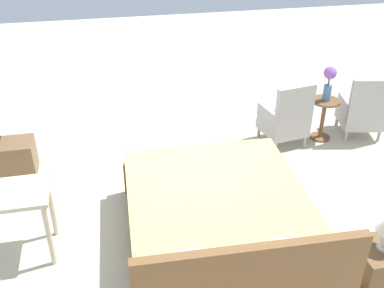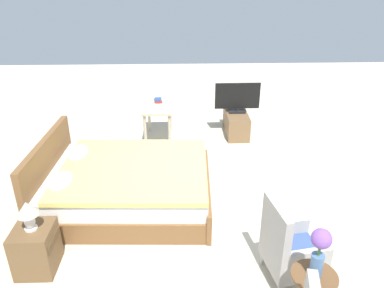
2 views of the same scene
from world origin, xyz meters
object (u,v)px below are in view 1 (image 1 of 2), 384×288
armchair_by_window_left (362,112)px  flower_vase (329,80)px  bed (220,226)px  nightstand (378,271)px  side_table (323,115)px  armchair_by_window_right (286,119)px

armchair_by_window_left → flower_vase: size_ratio=1.93×
bed → nightstand: (-1.19, 0.80, -0.04)m
flower_vase → nightstand: 2.86m
armchair_by_window_left → side_table: armchair_by_window_left is taller
bed → armchair_by_window_right: bearing=-127.6°
armchair_by_window_right → side_table: armchair_by_window_right is taller
side_table → armchair_by_window_right: bearing=4.2°
armchair_by_window_left → nightstand: armchair_by_window_left is taller
side_table → nightstand: size_ratio=1.12×
armchair_by_window_right → flower_vase: flower_vase is taller
armchair_by_window_right → nightstand: armchair_by_window_right is taller
flower_vase → armchair_by_window_left: bearing=175.8°
armchair_by_window_right → nightstand: (0.22, 2.63, -0.11)m
bed → side_table: bearing=-136.6°
side_table → nightstand: 2.79m
armchair_by_window_right → side_table: 0.57m
armchair_by_window_left → flower_vase: flower_vase is taller
side_table → flower_vase: bearing=0.0°
armchair_by_window_right → flower_vase: 0.76m
armchair_by_window_left → nightstand: 2.97m
armchair_by_window_right → flower_vase: size_ratio=1.93×
armchair_by_window_right → side_table: size_ratio=1.57×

